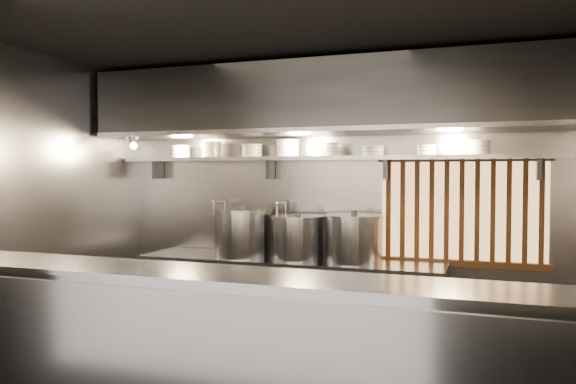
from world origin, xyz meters
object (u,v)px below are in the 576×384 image
Objects in this scene: pendant_bulb at (311,150)px; stock_pot_right at (354,238)px; stock_pot_mid at (243,232)px; stock_pot_left at (298,237)px; heat_lamp at (132,140)px.

pendant_bulb is 0.96m from stock_pot_right.
stock_pot_mid is (-0.68, -0.10, -0.82)m from pendant_bulb.
pendant_bulb is 0.24× the size of stock_pot_mid.
stock_pot_mid is at bearing -171.40° from pendant_bulb.
stock_pot_left is 0.93× the size of stock_pot_right.
heat_lamp is at bearing -167.55° from stock_pot_mid.
heat_lamp is 1.87× the size of pendant_bulb.
stock_pot_left is 0.58m from stock_pot_mid.
pendant_bulb is at bearing 8.60° from stock_pot_mid.
stock_pot_left is 0.56m from stock_pot_right.
stock_pot_right is at bearing -14.06° from pendant_bulb.
stock_pot_left is 0.87× the size of stock_pot_mid.
heat_lamp is 0.52× the size of stock_pot_left.
stock_pot_mid is at bearing 12.45° from heat_lamp.
stock_pot_right is (0.46, -0.11, -0.84)m from pendant_bulb.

